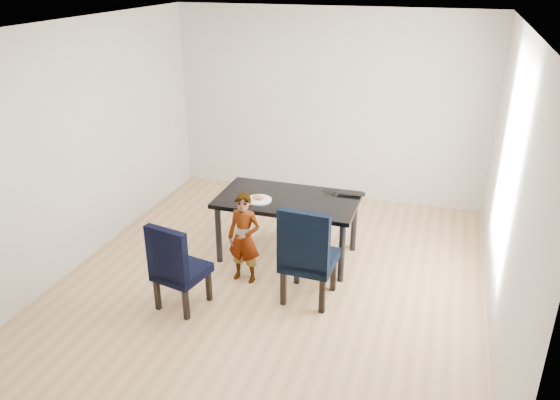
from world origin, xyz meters
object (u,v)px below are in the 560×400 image
(dining_table, at_px, (288,227))
(chair_right, at_px, (310,252))
(chair_left, at_px, (181,264))
(plate, at_px, (259,200))
(child, at_px, (244,238))
(laptop, at_px, (352,193))

(dining_table, relative_size, chair_right, 1.49)
(chair_left, height_order, plate, chair_left)
(dining_table, relative_size, chair_left, 1.69)
(child, xyz_separation_m, plate, (0.00, 0.49, 0.25))
(laptop, bearing_deg, plate, 26.22)
(dining_table, distance_m, chair_left, 1.48)
(chair_left, distance_m, child, 0.77)
(dining_table, relative_size, plate, 5.57)
(plate, bearing_deg, laptop, 27.85)
(dining_table, xyz_separation_m, plate, (-0.29, -0.16, 0.38))
(dining_table, height_order, laptop, laptop)
(chair_left, xyz_separation_m, laptop, (1.40, 1.65, 0.29))
(chair_right, bearing_deg, chair_left, -153.78)
(chair_left, height_order, child, child)
(chair_left, xyz_separation_m, child, (0.42, 0.64, 0.04))
(dining_table, xyz_separation_m, chair_left, (-0.72, -1.30, 0.10))
(dining_table, distance_m, child, 0.73)
(chair_right, xyz_separation_m, child, (-0.76, 0.13, -0.03))
(chair_left, distance_m, plate, 1.24)
(dining_table, distance_m, plate, 0.51)
(chair_right, bearing_deg, plate, 143.59)
(dining_table, xyz_separation_m, chair_right, (0.47, -0.78, 0.16))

